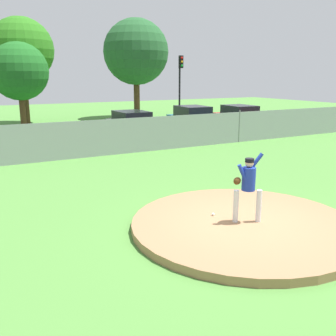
{
  "coord_description": "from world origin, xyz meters",
  "views": [
    {
      "loc": [
        -5.79,
        -6.79,
        3.62
      ],
      "look_at": [
        -0.5,
        2.96,
        0.95
      ],
      "focal_mm": 40.93,
      "sensor_mm": 36.0,
      "label": 1
    }
  ],
  "objects_px": {
    "parked_car_charcoal": "(132,125)",
    "traffic_cone_orange": "(5,137)",
    "parked_car_red": "(239,118)",
    "parked_car_teal": "(192,120)",
    "traffic_light_far": "(180,78)",
    "pitcher_youth": "(248,183)",
    "baseball": "(213,214)"
  },
  "relations": [
    {
      "from": "parked_car_charcoal",
      "to": "traffic_cone_orange",
      "type": "distance_m",
      "value": 7.21
    },
    {
      "from": "parked_car_red",
      "to": "parked_car_teal",
      "type": "bearing_deg",
      "value": 177.69
    },
    {
      "from": "parked_car_charcoal",
      "to": "traffic_light_far",
      "type": "bearing_deg",
      "value": 35.78
    },
    {
      "from": "parked_car_red",
      "to": "traffic_cone_orange",
      "type": "height_order",
      "value": "parked_car_red"
    },
    {
      "from": "pitcher_youth",
      "to": "traffic_light_far",
      "type": "bearing_deg",
      "value": 64.22
    },
    {
      "from": "parked_car_teal",
      "to": "traffic_cone_orange",
      "type": "bearing_deg",
      "value": 170.15
    },
    {
      "from": "pitcher_youth",
      "to": "parked_car_teal",
      "type": "distance_m",
      "value": 16.29
    },
    {
      "from": "parked_car_teal",
      "to": "parked_car_charcoal",
      "type": "xyz_separation_m",
      "value": [
        -4.3,
        -0.02,
        -0.06
      ]
    },
    {
      "from": "pitcher_youth",
      "to": "traffic_light_far",
      "type": "distance_m",
      "value": 20.79
    },
    {
      "from": "parked_car_teal",
      "to": "parked_car_red",
      "type": "height_order",
      "value": "parked_car_teal"
    },
    {
      "from": "parked_car_red",
      "to": "traffic_light_far",
      "type": "distance_m",
      "value": 5.54
    },
    {
      "from": "parked_car_charcoal",
      "to": "parked_car_red",
      "type": "bearing_deg",
      "value": -0.95
    },
    {
      "from": "parked_car_red",
      "to": "parked_car_charcoal",
      "type": "distance_m",
      "value": 8.04
    },
    {
      "from": "parked_car_red",
      "to": "traffic_cone_orange",
      "type": "xyz_separation_m",
      "value": [
        -14.96,
        2.1,
        -0.52
      ]
    },
    {
      "from": "traffic_light_far",
      "to": "traffic_cone_orange",
      "type": "bearing_deg",
      "value": -170.18
    },
    {
      "from": "pitcher_youth",
      "to": "parked_car_charcoal",
      "type": "relative_size",
      "value": 0.4
    },
    {
      "from": "baseball",
      "to": "traffic_light_far",
      "type": "bearing_deg",
      "value": 62.14
    },
    {
      "from": "parked_car_red",
      "to": "traffic_cone_orange",
      "type": "bearing_deg",
      "value": 172.01
    },
    {
      "from": "traffic_light_far",
      "to": "pitcher_youth",
      "type": "bearing_deg",
      "value": -115.78
    },
    {
      "from": "parked_car_teal",
      "to": "traffic_light_far",
      "type": "distance_m",
      "value": 5.14
    },
    {
      "from": "pitcher_youth",
      "to": "parked_car_teal",
      "type": "bearing_deg",
      "value": 62.56
    },
    {
      "from": "traffic_light_far",
      "to": "parked_car_charcoal",
      "type": "bearing_deg",
      "value": -144.22
    },
    {
      "from": "parked_car_red",
      "to": "parked_car_charcoal",
      "type": "bearing_deg",
      "value": 179.05
    },
    {
      "from": "parked_car_red",
      "to": "traffic_light_far",
      "type": "xyz_separation_m",
      "value": [
        -2.26,
        4.3,
        2.68
      ]
    },
    {
      "from": "baseball",
      "to": "parked_car_red",
      "type": "relative_size",
      "value": 0.02
    },
    {
      "from": "pitcher_youth",
      "to": "parked_car_charcoal",
      "type": "height_order",
      "value": "pitcher_youth"
    },
    {
      "from": "parked_car_teal",
      "to": "parked_car_charcoal",
      "type": "distance_m",
      "value": 4.3
    },
    {
      "from": "parked_car_red",
      "to": "parked_car_charcoal",
      "type": "xyz_separation_m",
      "value": [
        -8.04,
        0.13,
        -0.03
      ]
    },
    {
      "from": "pitcher_youth",
      "to": "baseball",
      "type": "xyz_separation_m",
      "value": [
        -0.47,
        0.72,
        -0.93
      ]
    },
    {
      "from": "parked_car_teal",
      "to": "parked_car_red",
      "type": "relative_size",
      "value": 1.02
    },
    {
      "from": "pitcher_youth",
      "to": "parked_car_teal",
      "type": "height_order",
      "value": "pitcher_youth"
    },
    {
      "from": "baseball",
      "to": "parked_car_teal",
      "type": "distance_m",
      "value": 15.89
    }
  ]
}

